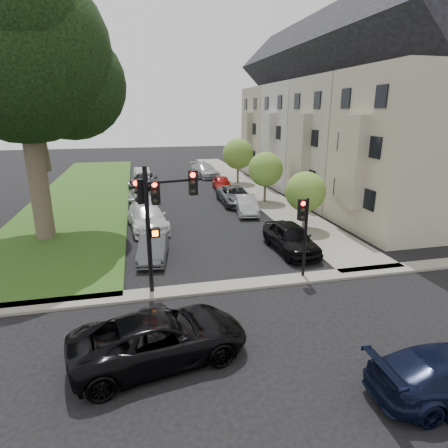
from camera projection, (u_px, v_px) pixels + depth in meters
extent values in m
plane|color=black|center=(253.00, 308.00, 14.73)|extent=(140.00, 140.00, 0.00)
cube|color=#2A4819|center=(85.00, 193.00, 35.15)|extent=(8.00, 44.00, 0.12)
cube|color=slate|center=(246.00, 186.00, 38.54)|extent=(3.50, 44.00, 0.12)
cube|color=slate|center=(239.00, 285.00, 16.58)|extent=(60.00, 1.00, 0.12)
cube|color=#AAA597|center=(407.00, 152.00, 23.43)|extent=(7.00, 7.40, 10.00)
cube|color=black|center=(426.00, 19.00, 21.26)|extent=(7.00, 7.55, 7.00)
cube|color=#AAA597|center=(351.00, 161.00, 22.75)|extent=(0.70, 2.20, 5.50)
cube|color=black|center=(357.00, 145.00, 22.52)|extent=(0.08, 3.60, 6.00)
cube|color=gray|center=(344.00, 142.00, 30.43)|extent=(7.00, 7.40, 10.00)
cube|color=black|center=(354.00, 41.00, 28.25)|extent=(7.00, 7.55, 7.00)
cube|color=gray|center=(300.00, 150.00, 29.74)|extent=(0.70, 2.20, 5.50)
cube|color=black|center=(304.00, 137.00, 29.51)|extent=(0.08, 3.60, 6.00)
cube|color=beige|center=(305.00, 136.00, 37.42)|extent=(7.00, 7.40, 10.00)
cube|color=black|center=(310.00, 55.00, 35.24)|extent=(7.00, 7.55, 7.00)
cube|color=beige|center=(268.00, 142.00, 36.73)|extent=(0.70, 2.20, 5.50)
cube|color=black|center=(272.00, 132.00, 36.51)|extent=(0.08, 3.60, 6.00)
cube|color=gray|center=(278.00, 132.00, 44.41)|extent=(7.00, 7.40, 10.00)
cube|color=black|center=(281.00, 64.00, 42.24)|extent=(7.00, 7.55, 7.00)
cube|color=gray|center=(247.00, 137.00, 43.72)|extent=(0.70, 2.20, 5.50)
cube|color=black|center=(249.00, 128.00, 43.50)|extent=(0.08, 3.60, 6.00)
cylinder|color=#4C3F33|center=(37.00, 174.00, 21.56)|extent=(1.09, 1.09, 7.93)
sphere|color=black|center=(20.00, 52.00, 19.69)|extent=(9.52, 9.52, 9.52)
sphere|color=black|center=(70.00, 84.00, 21.52)|extent=(6.35, 6.35, 6.35)
sphere|color=black|center=(14.00, 12.00, 17.52)|extent=(5.95, 5.95, 5.95)
sphere|color=black|center=(3.00, 17.00, 20.56)|extent=(5.55, 5.55, 5.55)
cylinder|color=#4C3F33|center=(304.00, 217.00, 24.12)|extent=(0.18, 0.18, 1.82)
sphere|color=olive|center=(305.00, 192.00, 23.64)|extent=(2.55, 2.55, 2.55)
cylinder|color=#4C3F33|center=(265.00, 191.00, 31.26)|extent=(0.20, 0.20, 2.03)
sphere|color=olive|center=(266.00, 169.00, 30.73)|extent=(2.85, 2.85, 2.85)
cylinder|color=#4C3F33|center=(238.00, 173.00, 39.37)|extent=(0.23, 0.23, 2.26)
sphere|color=olive|center=(238.00, 154.00, 38.78)|extent=(3.17, 3.17, 3.17)
cylinder|color=black|center=(148.00, 233.00, 15.18)|extent=(0.22, 0.22, 5.43)
cylinder|color=black|center=(175.00, 181.00, 14.82)|extent=(2.28, 0.56, 0.13)
cube|color=black|center=(155.00, 192.00, 14.77)|extent=(0.36, 0.33, 0.99)
cube|color=black|center=(193.00, 183.00, 15.00)|extent=(0.36, 0.33, 0.99)
cube|color=black|center=(140.00, 191.00, 14.89)|extent=(0.33, 0.36, 0.99)
sphere|color=#FF0C05|center=(155.00, 184.00, 14.53)|extent=(0.21, 0.21, 0.21)
sphere|color=black|center=(156.00, 201.00, 14.72)|extent=(0.21, 0.21, 0.21)
cube|color=black|center=(155.00, 232.00, 15.23)|extent=(0.41, 0.33, 0.40)
cube|color=#FF5905|center=(155.00, 233.00, 15.10)|extent=(0.23, 0.03, 0.23)
cylinder|color=black|center=(305.00, 239.00, 16.91)|extent=(0.16, 0.16, 3.78)
cube|color=black|center=(302.00, 210.00, 16.45)|extent=(0.34, 0.31, 0.95)
sphere|color=#FF0C05|center=(304.00, 204.00, 16.22)|extent=(0.20, 0.20, 0.20)
imported|color=black|center=(160.00, 338.00, 11.54)|extent=(5.83, 3.49, 1.51)
imported|color=black|center=(291.00, 238.00, 20.48)|extent=(2.05, 4.73, 1.59)
imported|color=#999BA0|center=(246.00, 205.00, 28.11)|extent=(2.03, 4.27, 1.35)
imported|color=#3F4247|center=(235.00, 195.00, 31.04)|extent=(2.44, 5.20, 1.44)
imported|color=maroon|center=(222.00, 183.00, 36.49)|extent=(1.89, 4.09, 1.36)
imported|color=#999BA0|center=(205.00, 170.00, 43.60)|extent=(3.14, 5.76, 1.58)
imported|color=#3F4247|center=(153.00, 247.00, 19.50)|extent=(1.89, 4.05, 1.29)
imported|color=silver|center=(147.00, 217.00, 24.45)|extent=(2.81, 5.73, 1.61)
imported|color=#999BA0|center=(141.00, 197.00, 30.48)|extent=(2.33, 4.22, 1.36)
imported|color=#3F4247|center=(143.00, 180.00, 37.96)|extent=(3.23, 5.30, 1.37)
imported|color=silver|center=(142.00, 175.00, 41.22)|extent=(1.94, 4.47, 1.43)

